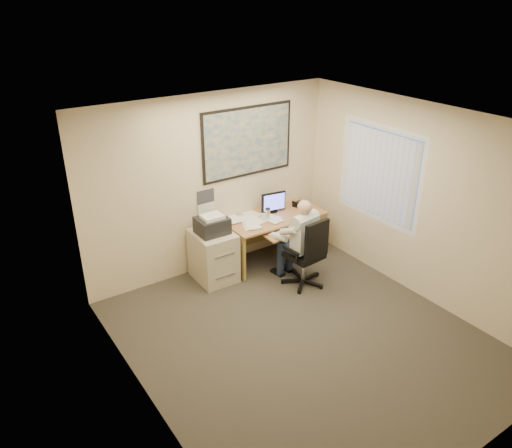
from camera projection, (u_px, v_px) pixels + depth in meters
room_shell at (308, 243)px, 5.68m from camera, size 4.00×4.50×2.70m
desk at (290, 228)px, 8.12m from camera, size 1.60×0.97×1.07m
world_map at (248, 142)px, 7.44m from camera, size 1.56×0.03×1.06m
wall_calendar at (206, 203)px, 7.42m from camera, size 0.28×0.01×0.42m
window_blinds at (379, 174)px, 7.20m from camera, size 0.06×1.40×1.30m
filing_cabinet at (213, 252)px, 7.37m from camera, size 0.56×0.66×1.05m
office_chair at (305, 266)px, 7.26m from camera, size 0.70×0.70×1.08m
person at (303, 243)px, 7.18m from camera, size 0.64×0.84×1.32m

